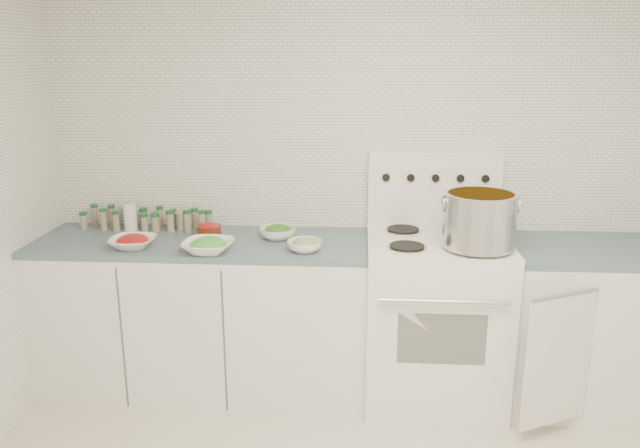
# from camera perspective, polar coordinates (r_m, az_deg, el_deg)

# --- Properties ---
(room_walls) EXTENTS (3.54, 3.04, 2.52)m
(room_walls) POSITION_cam_1_polar(r_m,az_deg,el_deg) (2.11, 2.35, 5.88)
(room_walls) COLOR white
(room_walls) RESTS_ON ground
(counter_left) EXTENTS (1.85, 0.62, 0.90)m
(counter_left) POSITION_cam_1_polar(r_m,az_deg,el_deg) (3.69, -10.44, -8.16)
(counter_left) COLOR white
(counter_left) RESTS_ON ground
(stove) EXTENTS (0.76, 0.70, 1.36)m
(stove) POSITION_cam_1_polar(r_m,az_deg,el_deg) (3.59, 10.40, -8.04)
(stove) COLOR white
(stove) RESTS_ON ground
(counter_right) EXTENTS (0.89, 0.80, 0.90)m
(counter_right) POSITION_cam_1_polar(r_m,az_deg,el_deg) (3.79, 22.94, -8.50)
(counter_right) COLOR white
(counter_right) RESTS_ON ground
(stock_pot) EXTENTS (0.39, 0.36, 0.28)m
(stock_pot) POSITION_cam_1_polar(r_m,az_deg,el_deg) (3.26, 14.37, 0.54)
(stock_pot) COLOR silver
(stock_pot) RESTS_ON stove
(bowl_tomato) EXTENTS (0.24, 0.24, 0.08)m
(bowl_tomato) POSITION_cam_1_polar(r_m,az_deg,el_deg) (3.47, -16.76, -1.57)
(bowl_tomato) COLOR white
(bowl_tomato) RESTS_ON counter_left
(bowl_snowpea) EXTENTS (0.28, 0.28, 0.09)m
(bowl_snowpea) POSITION_cam_1_polar(r_m,az_deg,el_deg) (3.30, -10.19, -1.96)
(bowl_snowpea) COLOR white
(bowl_snowpea) RESTS_ON counter_left
(bowl_broccoli) EXTENTS (0.24, 0.24, 0.08)m
(bowl_broccoli) POSITION_cam_1_polar(r_m,az_deg,el_deg) (3.49, -3.87, -0.74)
(bowl_broccoli) COLOR white
(bowl_broccoli) RESTS_ON counter_left
(bowl_zucchini) EXTENTS (0.20, 0.20, 0.07)m
(bowl_zucchini) POSITION_cam_1_polar(r_m,az_deg,el_deg) (3.27, -1.40, -1.93)
(bowl_zucchini) COLOR white
(bowl_zucchini) RESTS_ON counter_left
(bowl_pepper) EXTENTS (0.14, 0.14, 0.08)m
(bowl_pepper) POSITION_cam_1_polar(r_m,az_deg,el_deg) (3.57, -10.12, -0.56)
(bowl_pepper) COLOR maroon
(bowl_pepper) RESTS_ON counter_left
(salt_canister) EXTENTS (0.09, 0.09, 0.15)m
(salt_canister) POSITION_cam_1_polar(r_m,az_deg,el_deg) (3.81, -16.96, 0.57)
(salt_canister) COLOR white
(salt_canister) RESTS_ON counter_left
(tin_can) EXTENTS (0.10, 0.10, 0.11)m
(tin_can) POSITION_cam_1_polar(r_m,az_deg,el_deg) (3.75, -12.51, 0.29)
(tin_can) COLOR #B7A99A
(tin_can) RESTS_ON counter_left
(spice_cluster) EXTENTS (0.77, 0.16, 0.14)m
(spice_cluster) POSITION_cam_1_polar(r_m,az_deg,el_deg) (3.81, -15.42, 0.45)
(spice_cluster) COLOR gray
(spice_cluster) RESTS_ON counter_left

